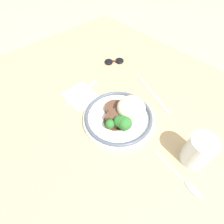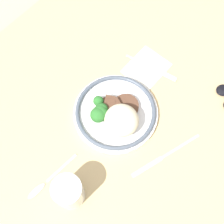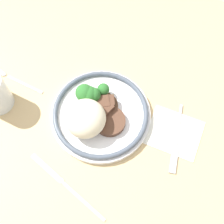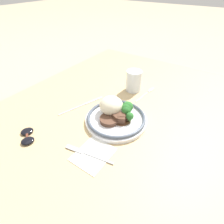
{
  "view_description": "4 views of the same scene",
  "coord_description": "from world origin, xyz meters",
  "px_view_note": "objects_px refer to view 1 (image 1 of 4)",
  "views": [
    {
      "loc": [
        0.24,
        -0.28,
        0.54
      ],
      "look_at": [
        -0.03,
        -0.04,
        0.09
      ],
      "focal_mm": 28.0,
      "sensor_mm": 36.0,
      "label": 1
    },
    {
      "loc": [
        0.26,
        0.2,
        0.89
      ],
      "look_at": [
        -0.0,
        -0.03,
        0.08
      ],
      "focal_mm": 50.0,
      "sensor_mm": 36.0,
      "label": 2
    },
    {
      "loc": [
        -0.16,
        0.25,
        0.75
      ],
      "look_at": [
        -0.04,
        -0.03,
        0.09
      ],
      "focal_mm": 50.0,
      "sensor_mm": 36.0,
      "label": 3
    },
    {
      "loc": [
        -0.46,
        -0.31,
        0.51
      ],
      "look_at": [
        -0.02,
        -0.01,
        0.09
      ],
      "focal_mm": 28.0,
      "sensor_mm": 36.0,
      "label": 4
    }
  ],
  "objects_px": {
    "spoon": "(187,184)",
    "plate": "(121,115)",
    "juice_glass": "(198,152)",
    "fork": "(85,91)",
    "sunglasses": "(114,61)",
    "knife": "(154,96)"
  },
  "relations": [
    {
      "from": "plate",
      "to": "spoon",
      "type": "height_order",
      "value": "plate"
    },
    {
      "from": "plate",
      "to": "knife",
      "type": "height_order",
      "value": "plate"
    },
    {
      "from": "fork",
      "to": "sunglasses",
      "type": "height_order",
      "value": "sunglasses"
    },
    {
      "from": "spoon",
      "to": "knife",
      "type": "bearing_deg",
      "value": 149.02
    },
    {
      "from": "sunglasses",
      "to": "fork",
      "type": "bearing_deg",
      "value": -41.88
    },
    {
      "from": "spoon",
      "to": "juice_glass",
      "type": "bearing_deg",
      "value": 117.27
    },
    {
      "from": "juice_glass",
      "to": "sunglasses",
      "type": "relative_size",
      "value": 1.03
    },
    {
      "from": "fork",
      "to": "knife",
      "type": "height_order",
      "value": "fork"
    },
    {
      "from": "juice_glass",
      "to": "fork",
      "type": "distance_m",
      "value": 0.45
    },
    {
      "from": "plate",
      "to": "juice_glass",
      "type": "bearing_deg",
      "value": 12.9
    },
    {
      "from": "knife",
      "to": "sunglasses",
      "type": "relative_size",
      "value": 2.17
    },
    {
      "from": "juice_glass",
      "to": "spoon",
      "type": "bearing_deg",
      "value": -67.66
    },
    {
      "from": "spoon",
      "to": "plate",
      "type": "bearing_deg",
      "value": -178.95
    },
    {
      "from": "spoon",
      "to": "sunglasses",
      "type": "bearing_deg",
      "value": 161.66
    },
    {
      "from": "plate",
      "to": "fork",
      "type": "xyz_separation_m",
      "value": [
        -0.2,
        -0.01,
        -0.02
      ]
    },
    {
      "from": "fork",
      "to": "spoon",
      "type": "relative_size",
      "value": 1.03
    },
    {
      "from": "knife",
      "to": "spoon",
      "type": "distance_m",
      "value": 0.34
    },
    {
      "from": "spoon",
      "to": "sunglasses",
      "type": "xyz_separation_m",
      "value": [
        -0.54,
        0.23,
        0.01
      ]
    },
    {
      "from": "juice_glass",
      "to": "fork",
      "type": "relative_size",
      "value": 0.59
    },
    {
      "from": "plate",
      "to": "juice_glass",
      "type": "height_order",
      "value": "juice_glass"
    },
    {
      "from": "plate",
      "to": "knife",
      "type": "distance_m",
      "value": 0.18
    },
    {
      "from": "plate",
      "to": "juice_glass",
      "type": "xyz_separation_m",
      "value": [
        0.24,
        0.06,
        0.02
      ]
    }
  ]
}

